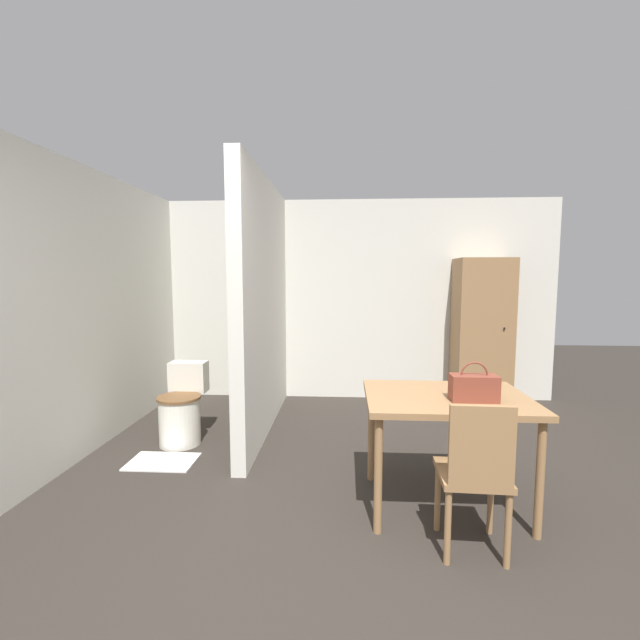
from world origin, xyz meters
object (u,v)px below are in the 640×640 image
Objects in this scene: toilet at (182,410)px; wooden_cabinet at (482,333)px; dining_table at (446,408)px; wooden_chair at (475,472)px; handbag at (474,387)px.

wooden_cabinet is at bearing 22.87° from toilet.
wooden_cabinet is at bearing 67.84° from dining_table.
dining_table is 1.20× the size of wooden_chair.
toilet is 0.41× the size of wooden_cabinet.
dining_table is 2.44m from toilet.
wooden_cabinet reaches higher than toilet.
dining_table is at bearing -24.37° from toilet.
toilet is 3.46m from wooden_cabinet.
wooden_chair is at bearing -34.15° from toilet.
wooden_chair is 3.05× the size of handbag.
toilet is at bearing -157.13° from wooden_cabinet.
handbag is at bearing -39.32° from dining_table.
handbag is at bearing -25.41° from toilet.
toilet is (-2.24, 1.52, -0.18)m from wooden_chair.
toilet is at bearing 148.14° from wooden_chair.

